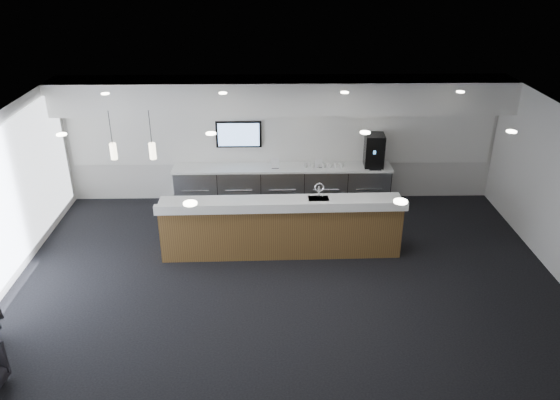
{
  "coord_description": "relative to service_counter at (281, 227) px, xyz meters",
  "views": [
    {
      "loc": [
        -0.29,
        -8.09,
        5.65
      ],
      "look_at": [
        -0.1,
        1.3,
        1.2
      ],
      "focal_mm": 35.0,
      "sensor_mm": 36.0,
      "label": 1
    }
  ],
  "objects": [
    {
      "name": "cup_2",
      "position": [
        1.18,
        2.18,
        0.42
      ],
      "size": [
        0.13,
        0.13,
        0.1
      ],
      "primitive_type": "imported",
      "rotation": [
        0.0,
        0.0,
        1.29
      ],
      "color": "white",
      "rests_on": "back_credenza"
    },
    {
      "name": "pendant_right",
      "position": [
        -3.02,
        -0.59,
        1.67
      ],
      "size": [
        0.12,
        0.12,
        0.3
      ],
      "primitive_type": "cylinder",
      "color": "#F9E9C2",
      "rests_on": "ceiling"
    },
    {
      "name": "ground",
      "position": [
        0.08,
        -1.39,
        -0.58
      ],
      "size": [
        10.0,
        10.0,
        0.0
      ],
      "primitive_type": "plane",
      "color": "black",
      "rests_on": "ground"
    },
    {
      "name": "soffit_bulkhead",
      "position": [
        0.08,
        2.16,
        2.07
      ],
      "size": [
        10.0,
        0.9,
        0.7
      ],
      "primitive_type": "cube",
      "color": "silver",
      "rests_on": "back_wall"
    },
    {
      "name": "pendant_left",
      "position": [
        -2.32,
        -0.59,
        1.67
      ],
      "size": [
        0.12,
        0.12,
        0.3
      ],
      "primitive_type": "cylinder",
      "color": "#F9E9C2",
      "rests_on": "ceiling"
    },
    {
      "name": "wall_tv",
      "position": [
        -0.92,
        2.52,
        1.07
      ],
      "size": [
        1.05,
        0.08,
        0.62
      ],
      "color": "black",
      "rests_on": "back_wall"
    },
    {
      "name": "cup_3",
      "position": [
        1.04,
        2.18,
        0.42
      ],
      "size": [
        0.14,
        0.14,
        0.1
      ],
      "primitive_type": "imported",
      "rotation": [
        0.0,
        0.0,
        1.94
      ],
      "color": "white",
      "rests_on": "back_credenza"
    },
    {
      "name": "back_wall",
      "position": [
        0.08,
        2.61,
        0.92
      ],
      "size": [
        10.0,
        0.02,
        3.0
      ],
      "primitive_type": "cube",
      "color": "silver",
      "rests_on": "ground"
    },
    {
      "name": "cup_4",
      "position": [
        0.9,
        2.18,
        0.42
      ],
      "size": [
        0.15,
        0.15,
        0.1
      ],
      "primitive_type": "imported",
      "rotation": [
        0.0,
        0.0,
        2.58
      ],
      "color": "white",
      "rests_on": "back_credenza"
    },
    {
      "name": "service_counter",
      "position": [
        0.0,
        0.0,
        0.0
      ],
      "size": [
        4.76,
        0.88,
        1.49
      ],
      "rotation": [
        0.0,
        0.0,
        0.02
      ],
      "color": "brown",
      "rests_on": "ground"
    },
    {
      "name": "alcove_panel",
      "position": [
        0.08,
        2.58,
        1.02
      ],
      "size": [
        9.8,
        0.06,
        1.4
      ],
      "primitive_type": "cube",
      "color": "silver",
      "rests_on": "back_wall"
    },
    {
      "name": "cup_0",
      "position": [
        1.46,
        2.18,
        0.42
      ],
      "size": [
        0.11,
        0.11,
        0.1
      ],
      "primitive_type": "imported",
      "color": "white",
      "rests_on": "back_credenza"
    },
    {
      "name": "cup_1",
      "position": [
        1.32,
        2.18,
        0.42
      ],
      "size": [
        0.15,
        0.15,
        0.1
      ],
      "primitive_type": "imported",
      "rotation": [
        0.0,
        0.0,
        0.65
      ],
      "color": "white",
      "rests_on": "back_credenza"
    },
    {
      "name": "cup_5",
      "position": [
        0.76,
        2.18,
        0.42
      ],
      "size": [
        0.12,
        0.12,
        0.1
      ],
      "primitive_type": "imported",
      "rotation": [
        0.0,
        0.0,
        3.23
      ],
      "color": "white",
      "rests_on": "back_credenza"
    },
    {
      "name": "back_credenza",
      "position": [
        0.08,
        2.25,
        -0.1
      ],
      "size": [
        5.06,
        0.66,
        0.95
      ],
      "color": "#979A9F",
      "rests_on": "ground"
    },
    {
      "name": "ceiling_can_lights",
      "position": [
        0.08,
        -1.39,
        2.39
      ],
      "size": [
        7.0,
        5.0,
        0.02
      ],
      "primitive_type": null,
      "color": "white",
      "rests_on": "ceiling"
    },
    {
      "name": "info_sign_left",
      "position": [
        -0.09,
        2.14,
        0.5
      ],
      "size": [
        0.18,
        0.03,
        0.25
      ],
      "primitive_type": "cube",
      "rotation": [
        0.0,
        0.0,
        0.03
      ],
      "color": "white",
      "rests_on": "back_credenza"
    },
    {
      "name": "info_sign_right",
      "position": [
        0.91,
        2.17,
        0.48
      ],
      "size": [
        0.16,
        0.06,
        0.22
      ],
      "primitive_type": "cube",
      "rotation": [
        0.0,
        0.0,
        0.25
      ],
      "color": "white",
      "rests_on": "back_credenza"
    },
    {
      "name": "cup_6",
      "position": [
        0.62,
        2.18,
        0.42
      ],
      "size": [
        0.15,
        0.15,
        0.1
      ],
      "primitive_type": "imported",
      "rotation": [
        0.0,
        0.0,
        3.87
      ],
      "color": "white",
      "rests_on": "back_credenza"
    },
    {
      "name": "coffee_machine",
      "position": [
        2.19,
        2.27,
        0.75
      ],
      "size": [
        0.46,
        0.58,
        0.76
      ],
      "rotation": [
        0.0,
        0.0,
        -0.06
      ],
      "color": "black",
      "rests_on": "back_credenza"
    },
    {
      "name": "ceiling",
      "position": [
        0.08,
        -1.39,
        2.42
      ],
      "size": [
        10.0,
        8.0,
        0.02
      ],
      "primitive_type": "cube",
      "color": "black",
      "rests_on": "back_wall"
    }
  ]
}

